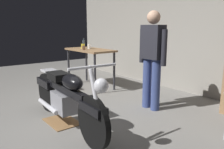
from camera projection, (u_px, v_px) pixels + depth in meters
ground_plane at (75, 123)px, 3.38m from camera, size 12.00×12.00×0.00m
back_wall at (191, 20)px, 4.76m from camera, size 8.00×0.12×3.10m
workbench at (90, 54)px, 5.33m from camera, size 1.30×0.64×0.90m
motorcycle at (65, 96)px, 3.20m from camera, size 2.19×0.60×1.00m
person_standing at (152, 56)px, 3.82m from camera, size 0.57×0.22×1.67m
drip_tray at (62, 122)px, 3.42m from camera, size 0.56×0.40×0.01m
storage_bin at (59, 83)px, 5.11m from camera, size 0.44×0.32×0.34m
mug_yellow_tall at (83, 46)px, 5.42m from camera, size 0.12×0.09×0.11m
mug_brown_stoneware at (84, 48)px, 5.06m from camera, size 0.11×0.07×0.10m
mug_white_ceramic at (89, 47)px, 5.36m from camera, size 0.12×0.09×0.11m
bottle at (84, 43)px, 5.75m from camera, size 0.06×0.06×0.24m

